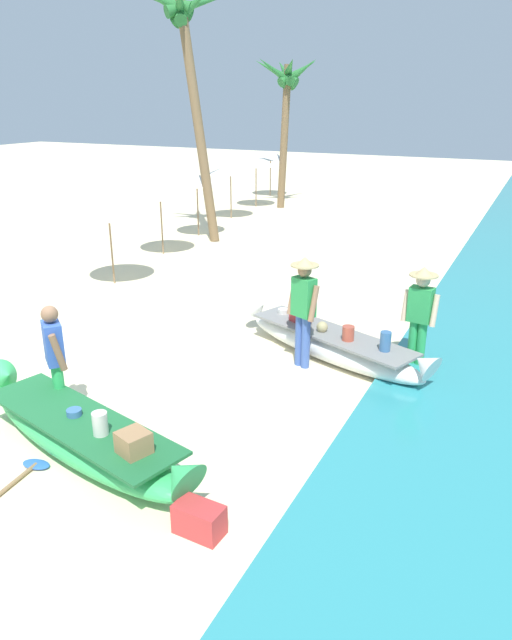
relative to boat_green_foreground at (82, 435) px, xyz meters
The scene contains 16 objects.
ground_plane 1.50m from the boat_green_foreground, 146.91° to the left, with size 80.00×80.00×0.00m, color beige.
boat_green_foreground is the anchor object (origin of this frame).
boat_white_midground 4.41m from the boat_green_foreground, 66.44° to the left, with size 3.81×1.98×0.79m.
person_vendor_hatted 3.94m from the boat_green_foreground, 68.19° to the left, with size 0.59×0.44×1.83m.
person_tourist_customer 1.26m from the boat_green_foreground, 146.42° to the left, with size 0.55×0.49×1.62m.
person_vendor_assistant 5.36m from the boat_green_foreground, 54.06° to the left, with size 0.57×0.44×1.70m.
parasol_row_0 7.45m from the boat_green_foreground, 125.75° to the left, with size 1.60×1.60×1.91m.
parasol_row_1 10.14m from the boat_green_foreground, 118.81° to the left, with size 1.60×1.60×1.91m.
parasol_row_2 12.47m from the boat_green_foreground, 114.66° to the left, with size 1.60×1.60×1.91m.
parasol_row_3 15.40m from the boat_green_foreground, 111.45° to the left, with size 1.60×1.60×1.91m.
parasol_row_4 17.88m from the boat_green_foreground, 109.17° to the left, with size 1.60×1.60×1.91m.
parasol_row_5 20.69m from the boat_green_foreground, 108.33° to the left, with size 1.60×1.60×1.91m.
palm_tree_tall_inland 18.23m from the boat_green_foreground, 105.44° to the left, with size 2.64×2.65×5.58m.
palm_tree_leaning_seaward 13.09m from the boat_green_foreground, 115.22° to the left, with size 2.36×2.53×7.04m.
cooler_box 2.08m from the boat_green_foreground, 15.98° to the right, with size 0.50×0.29×0.33m, color #C63838.
paddle 0.96m from the boat_green_foreground, 109.56° to the right, with size 0.38×1.54×0.05m.
Camera 1 is at (5.87, -5.49, 4.13)m, focal length 33.30 mm.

